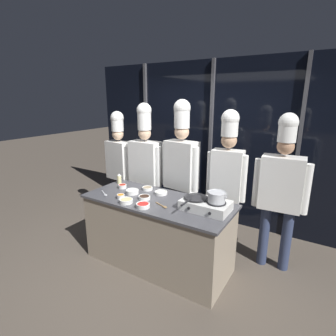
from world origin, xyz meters
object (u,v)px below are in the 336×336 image
portable_stove (206,205)px  prep_bowl_bean_sprouts (161,193)px  prep_bowl_ginger (126,201)px  serving_spoon_solid (105,194)px  prep_bowl_mushrooms (147,188)px  chef_line (181,164)px  chef_pastry (227,172)px  frying_pan (196,196)px  prep_bowl_bell_pepper (143,205)px  prep_bowl_soy_glaze (144,197)px  chef_apprentice (281,185)px  chef_sous (145,162)px  squeeze_bottle_oil (119,179)px  prep_bowl_garlic (132,191)px  serving_spoon_slotted (163,206)px  prep_bowl_carrots (121,196)px  chef_head (119,160)px  prep_bowl_chili_flakes (122,186)px  stock_pot (217,197)px

portable_stove → prep_bowl_bean_sprouts: (-0.70, 0.14, -0.04)m
prep_bowl_ginger → serving_spoon_solid: (-0.41, 0.06, -0.02)m
prep_bowl_mushrooms → serving_spoon_solid: 0.57m
prep_bowl_ginger → chef_line: 1.00m
prep_bowl_ginger → chef_pastry: bearing=45.5°
portable_stove → frying_pan: size_ratio=1.10×
prep_bowl_bell_pepper → prep_bowl_soy_glaze: 0.26m
prep_bowl_bean_sprouts → prep_bowl_soy_glaze: bearing=-107.6°
prep_bowl_ginger → chef_apprentice: chef_apprentice is taller
prep_bowl_mushrooms → chef_sous: (-0.35, 0.43, 0.23)m
prep_bowl_bell_pepper → chef_line: chef_line is taller
squeeze_bottle_oil → prep_bowl_bell_pepper: 0.96m
prep_bowl_garlic → chef_pastry: bearing=31.6°
prep_bowl_soy_glaze → prep_bowl_ginger: size_ratio=0.92×
prep_bowl_garlic → serving_spoon_slotted: prep_bowl_garlic is taller
prep_bowl_ginger → serving_spoon_solid: size_ratio=0.81×
portable_stove → prep_bowl_carrots: (-1.04, -0.25, -0.03)m
squeeze_bottle_oil → chef_head: (-0.40, 0.45, 0.13)m
prep_bowl_chili_flakes → chef_apprentice: 2.05m
serving_spoon_solid → chef_apprentice: 2.19m
prep_bowl_soy_glaze → squeeze_bottle_oil: bearing=156.7°
frying_pan → prep_bowl_garlic: bearing=-177.6°
portable_stove → chef_sous: bearing=154.8°
frying_pan → squeeze_bottle_oil: size_ratio=3.17×
prep_bowl_bean_sprouts → serving_spoon_solid: bearing=-146.1°
frying_pan → chef_apprentice: chef_apprentice is taller
chef_head → prep_bowl_bell_pepper: bearing=149.2°
squeeze_bottle_oil → chef_apprentice: size_ratio=0.08×
chef_apprentice → prep_bowl_bean_sprouts: bearing=17.2°
chef_line → chef_pastry: size_ratio=1.06×
squeeze_bottle_oil → chef_line: chef_line is taller
prep_bowl_bell_pepper → prep_bowl_bean_sprouts: prep_bowl_bell_pepper is taller
prep_bowl_bean_sprouts → serving_spoon_solid: 0.73m
squeeze_bottle_oil → prep_bowl_bean_sprouts: (0.76, -0.04, -0.05)m
stock_pot → chef_sous: (-1.42, 0.61, 0.07)m
prep_bowl_garlic → serving_spoon_solid: prep_bowl_garlic is taller
prep_bowl_bean_sprouts → chef_sous: 0.79m
prep_bowl_chili_flakes → prep_bowl_bell_pepper: bearing=-30.4°
frying_pan → prep_bowl_ginger: frying_pan is taller
serving_spoon_solid → chef_pastry: chef_pastry is taller
prep_bowl_soy_glaze → chef_sous: size_ratio=0.07×
portable_stove → prep_bowl_carrots: 1.07m
stock_pot → serving_spoon_solid: stock_pot is taller
squeeze_bottle_oil → chef_head: chef_head is taller
prep_bowl_bell_pepper → prep_bowl_ginger: size_ratio=0.98×
chef_head → chef_pastry: size_ratio=0.96×
frying_pan → chef_line: chef_line is taller
prep_bowl_mushrooms → chef_apprentice: 1.70m
prep_bowl_soy_glaze → prep_bowl_mushrooms: 0.34m
prep_bowl_mushrooms → chef_line: (0.29, 0.42, 0.29)m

